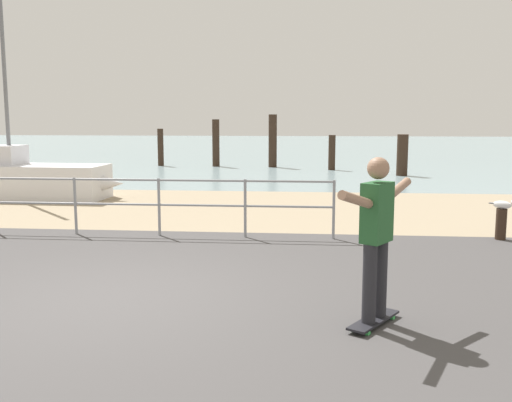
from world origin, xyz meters
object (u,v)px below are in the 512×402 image
(skateboarder, at_px, (376,229))
(seagull, at_px, (503,204))
(skateboard, at_px, (374,320))
(bollard_short, at_px, (501,225))
(sailboat, at_px, (27,179))

(skateboarder, relative_size, seagull, 4.02)
(skateboard, xyz_separation_m, bollard_short, (2.64, 4.46, 0.21))
(skateboard, height_order, skateboarder, skateboarder)
(bollard_short, bearing_deg, skateboarder, -120.60)
(skateboard, distance_m, bollard_short, 5.18)
(bollard_short, bearing_deg, sailboat, 158.59)
(bollard_short, relative_size, seagull, 1.36)
(skateboarder, bearing_deg, sailboat, 132.82)
(skateboard, distance_m, skateboarder, 0.95)
(skateboard, height_order, bollard_short, bollard_short)
(sailboat, distance_m, bollard_short, 11.42)
(sailboat, xyz_separation_m, skateboard, (7.99, -8.63, -0.46))
(skateboarder, xyz_separation_m, bollard_short, (2.64, 4.46, -0.74))
(skateboarder, height_order, seagull, skateboarder)
(bollard_short, height_order, seagull, seagull)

